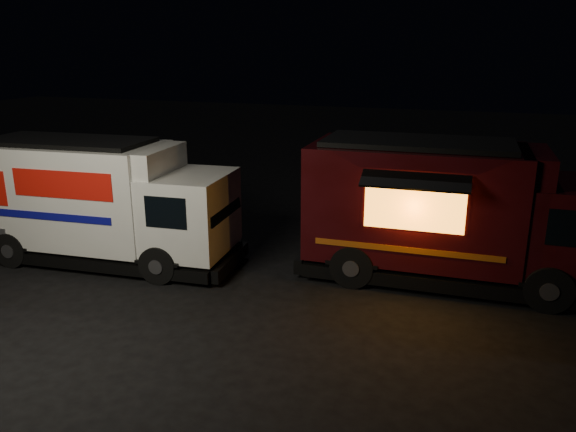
% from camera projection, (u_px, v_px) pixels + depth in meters
% --- Properties ---
extents(ground, '(80.00, 80.00, 0.00)m').
position_uv_depth(ground, '(162.00, 293.00, 12.17)').
color(ground, black).
rests_on(ground, ground).
extents(white_truck, '(6.80, 2.78, 3.01)m').
position_uv_depth(white_truck, '(105.00, 202.00, 13.67)').
color(white_truck, silver).
rests_on(white_truck, ground).
extents(red_truck, '(6.89, 2.70, 3.17)m').
position_uv_depth(red_truck, '(455.00, 213.00, 12.48)').
color(red_truck, '#33090D').
rests_on(red_truck, ground).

